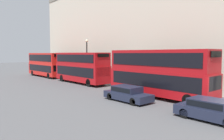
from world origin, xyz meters
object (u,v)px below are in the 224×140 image
object	(u,v)px
bus_second_in_queue	(81,66)
bus_third_in_queue	(46,64)
car_dark_sedan	(211,109)
pedestrian	(75,73)
bus_leading	(158,71)
car_hatchback	(127,93)

from	to	relation	value
bus_second_in_queue	bus_third_in_queue	world-z (taller)	bus_second_in_queue
car_dark_sedan	pedestrian	bearing A→B (deg)	77.05
car_dark_sedan	bus_leading	bearing A→B (deg)	62.88
pedestrian	car_hatchback	bearing A→B (deg)	-107.80
car_dark_sedan	pedestrian	distance (m)	26.70
car_dark_sedan	car_hatchback	bearing A→B (deg)	90.00
car_dark_sedan	bus_second_in_queue	bearing A→B (deg)	80.36
car_dark_sedan	car_hatchback	world-z (taller)	car_dark_sedan
bus_third_in_queue	pedestrian	distance (m)	6.29
bus_second_in_queue	car_dark_sedan	size ratio (longest dim) A/B	2.36
bus_leading	bus_second_in_queue	distance (m)	13.38
bus_second_in_queue	car_hatchback	world-z (taller)	bus_second_in_queue
bus_leading	car_dark_sedan	size ratio (longest dim) A/B	2.52
bus_third_in_queue	car_hatchback	distance (m)	24.46
bus_second_in_queue	car_dark_sedan	bearing A→B (deg)	-99.64
car_hatchback	bus_second_in_queue	bearing A→B (deg)	74.93
bus_second_in_queue	bus_third_in_queue	size ratio (longest dim) A/B	1.00
bus_leading	bus_second_in_queue	bearing A→B (deg)	90.00
bus_leading	car_dark_sedan	world-z (taller)	bus_leading
bus_leading	car_hatchback	distance (m)	3.92
bus_leading	bus_third_in_queue	bearing A→B (deg)	90.00
bus_third_in_queue	bus_second_in_queue	bearing A→B (deg)	-90.00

